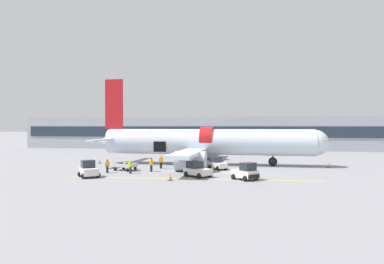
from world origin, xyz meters
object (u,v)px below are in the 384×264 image
airplane (204,143)px  baggage_tug_rear (197,170)px  ground_crew_driver (130,166)px  baggage_tug_spare (217,164)px  baggage_cart_loading (126,167)px  ground_crew_supervisor (151,164)px  baggage_tug_lead (246,172)px  ground_crew_loader_b (107,166)px  ground_crew_loader_a (161,161)px  baggage_tug_mid (89,170)px

airplane → baggage_tug_rear: (0.93, -11.15, -2.28)m
ground_crew_driver → baggage_tug_spare: bearing=31.0°
baggage_cart_loading → ground_crew_supervisor: size_ratio=2.14×
baggage_tug_lead → baggage_cart_loading: size_ratio=0.80×
baggage_tug_rear → ground_crew_driver: 7.68m
baggage_tug_rear → ground_crew_supervisor: (-5.87, 2.97, 0.18)m
baggage_tug_rear → ground_crew_loader_b: bearing=174.0°
airplane → ground_crew_loader_b: bearing=-133.4°
airplane → ground_crew_loader_b: airplane is taller
baggage_tug_rear → baggage_tug_lead: bearing=-13.0°
baggage_tug_lead → baggage_tug_rear: 5.19m
baggage_cart_loading → ground_crew_loader_a: 4.46m
baggage_tug_spare → ground_crew_loader_a: ground_crew_loader_a is taller
ground_crew_loader_a → baggage_cart_loading: bearing=-144.6°
airplane → baggage_cart_loading: bearing=-137.1°
baggage_tug_spare → baggage_tug_lead: bearing=-64.4°
airplane → baggage_tug_spare: airplane is taller
ground_crew_loader_a → ground_crew_loader_b: bearing=-134.6°
baggage_tug_mid → ground_crew_driver: size_ratio=1.78×
airplane → baggage_tug_lead: 13.88m
airplane → ground_crew_loader_b: size_ratio=20.66×
airplane → baggage_tug_mid: (-10.03, -13.48, -2.25)m
ground_crew_loader_b → ground_crew_supervisor: 4.95m
ground_crew_loader_a → ground_crew_driver: ground_crew_loader_a is taller
airplane → ground_crew_loader_a: size_ratio=19.34×
baggage_tug_lead → ground_crew_supervisor: size_ratio=1.71×
baggage_cart_loading → ground_crew_loader_a: (3.62, 2.57, 0.43)m
baggage_tug_lead → baggage_tug_spare: 8.31m
ground_crew_loader_a → baggage_tug_rear: bearing=-47.4°
baggage_tug_mid → ground_crew_loader_a: baggage_tug_mid is taller
baggage_tug_spare → ground_crew_supervisor: 8.07m
baggage_tug_lead → ground_crew_driver: baggage_tug_lead is taller
baggage_tug_spare → ground_crew_loader_a: 7.04m
baggage_tug_rear → ground_crew_supervisor: size_ratio=1.95×
baggage_tug_mid → baggage_tug_rear: bearing=12.0°
ground_crew_loader_a → ground_crew_loader_b: 6.96m
ground_crew_loader_a → ground_crew_driver: bearing=-111.7°
baggage_tug_lead → ground_crew_loader_a: (-10.63, 7.22, 0.14)m
baggage_tug_lead → ground_crew_loader_b: 15.68m
baggage_tug_lead → ground_crew_loader_a: baggage_tug_lead is taller
baggage_tug_spare → airplane: bearing=116.4°
baggage_tug_spare → ground_crew_supervisor: bearing=-155.4°
ground_crew_driver → ground_crew_supervisor: (1.76, 2.11, 0.06)m
baggage_tug_lead → baggage_tug_rear: bearing=167.0°
ground_crew_loader_a → ground_crew_supervisor: 3.10m
baggage_tug_spare → baggage_tug_mid: bearing=-145.1°
ground_crew_loader_b → baggage_tug_spare: bearing=23.7°
airplane → baggage_tug_mid: airplane is taller
baggage_tug_lead → ground_crew_loader_b: baggage_tug_lead is taller
baggage_cart_loading → baggage_tug_mid: bearing=-107.0°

